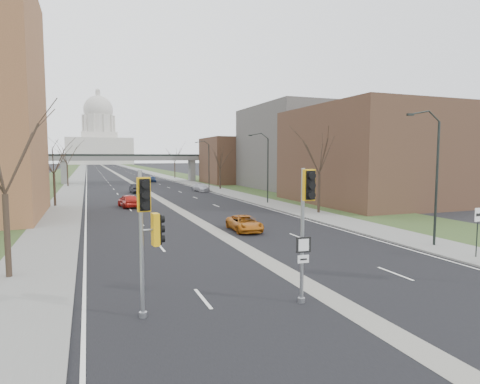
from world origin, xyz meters
TOP-DOWN VIEW (x-y plane):
  - ground at (0.00, 0.00)m, footprint 700.00×700.00m
  - road_surface at (0.00, 150.00)m, footprint 20.00×600.00m
  - median_strip at (0.00, 150.00)m, footprint 1.20×600.00m
  - sidewalk_right at (12.00, 150.00)m, footprint 4.00×600.00m
  - sidewalk_left at (-12.00, 150.00)m, footprint 4.00×600.00m
  - grass_verge_right at (18.00, 150.00)m, footprint 8.00×600.00m
  - grass_verge_left at (-18.00, 150.00)m, footprint 8.00×600.00m
  - commercial_block_near at (24.00, 28.00)m, footprint 16.00×20.00m
  - commercial_block_mid at (28.00, 52.00)m, footprint 18.00×22.00m
  - commercial_block_far at (22.00, 70.00)m, footprint 14.00×14.00m
  - pedestrian_bridge at (0.00, 80.00)m, footprint 34.00×3.00m
  - capitol at (0.00, 320.00)m, footprint 48.00×42.00m
  - streetlight_near at (10.99, 6.00)m, footprint 2.61×0.20m
  - streetlight_mid at (10.99, 32.00)m, footprint 2.61×0.20m
  - streetlight_far at (10.99, 58.00)m, footprint 2.61×0.20m
  - tree_left_a at (-13.00, 8.00)m, footprint 7.20×7.20m
  - tree_left_b at (-13.00, 38.00)m, footprint 6.75×6.75m
  - tree_left_c at (-13.00, 72.00)m, footprint 7.65×7.65m
  - tree_right_a at (13.00, 22.00)m, footprint 7.20×7.20m
  - tree_right_b at (13.00, 55.00)m, footprint 6.30×6.30m
  - tree_right_c at (13.00, 95.00)m, footprint 7.65×7.65m
  - signal_pole_left at (-7.34, 0.78)m, footprint 0.93×1.04m
  - signal_pole_median at (-1.41, -0.12)m, footprint 0.63×0.90m
  - speed_limit_sign at (11.53, 2.74)m, footprint 0.62×0.07m
  - car_left_near at (-4.94, 34.41)m, footprint 2.37×4.72m
  - car_left_far at (-2.00, 53.19)m, footprint 1.85×4.62m
  - car_right_near at (2.23, 15.63)m, footprint 2.20×4.48m
  - car_right_mid at (8.59, 51.96)m, footprint 2.38×4.66m
  - car_right_far at (4.85, 81.16)m, footprint 2.08×4.15m

SIDE VIEW (x-z plane):
  - ground at x=0.00m, z-range 0.00..0.00m
  - median_strip at x=0.00m, z-range -0.01..0.01m
  - road_surface at x=0.00m, z-range 0.00..0.01m
  - grass_verge_right at x=18.00m, z-range 0.00..0.10m
  - grass_verge_left at x=-18.00m, z-range 0.00..0.10m
  - sidewalk_right at x=12.00m, z-range 0.00..0.12m
  - sidewalk_left at x=-12.00m, z-range 0.00..0.12m
  - car_right_near at x=2.23m, z-range 0.00..1.22m
  - car_right_mid at x=8.59m, z-range 0.00..1.30m
  - car_right_far at x=4.85m, z-range 0.00..1.36m
  - car_left_far at x=-2.00m, z-range 0.00..1.50m
  - car_left_near at x=-4.94m, z-range 0.00..1.54m
  - speed_limit_sign at x=11.53m, z-range 0.65..3.51m
  - signal_pole_left at x=-7.34m, z-range 0.84..6.26m
  - signal_pole_median at x=-1.41m, z-range 1.07..6.51m
  - pedestrian_bridge at x=0.00m, z-range 1.62..8.07m
  - commercial_block_far at x=22.00m, z-range 0.00..10.00m
  - tree_right_b at x=13.00m, z-range 1.71..9.93m
  - commercial_block_near at x=24.00m, z-range 0.00..12.00m
  - tree_left_b at x=-13.00m, z-range 1.82..10.63m
  - tree_left_a at x=-13.00m, z-range 1.94..11.34m
  - tree_right_a at x=13.00m, z-range 1.94..11.34m
  - streetlight_near at x=10.99m, z-range 2.60..11.30m
  - streetlight_mid at x=10.99m, z-range 2.60..11.30m
  - streetlight_far at x=10.99m, z-range 2.60..11.30m
  - tree_left_c at x=-13.00m, z-range 2.05..12.04m
  - tree_right_c at x=13.00m, z-range 2.05..12.04m
  - commercial_block_mid at x=28.00m, z-range 0.00..15.00m
  - capitol at x=0.00m, z-range -9.28..46.47m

